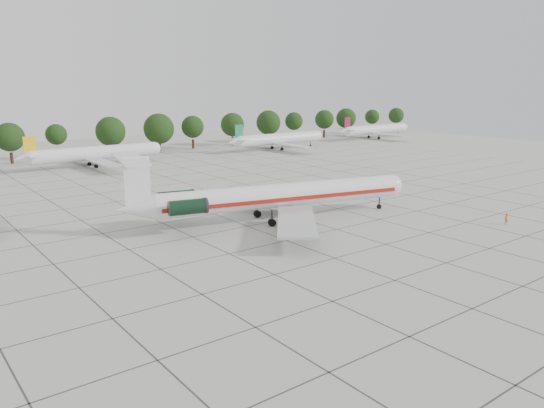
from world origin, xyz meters
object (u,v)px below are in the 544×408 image
object	(u,v)px
main_airliner	(269,196)
bg_airliner_c	(96,153)
bg_airliner_e	(376,130)
bg_airliner_d	(279,139)
ground_crew	(506,219)

from	to	relation	value
main_airliner	bg_airliner_c	world-z (taller)	main_airliner
bg_airliner_e	bg_airliner_d	bearing A→B (deg)	-174.64
bg_airliner_c	bg_airliner_e	world-z (taller)	same
ground_crew	bg_airliner_d	distance (m)	83.76
main_airliner	ground_crew	world-z (taller)	main_airliner
ground_crew	bg_airliner_e	xyz separation A→B (m)	(68.84, 83.89, 2.15)
bg_airliner_d	ground_crew	bearing A→B (deg)	-107.60
ground_crew	bg_airliner_e	distance (m)	108.54
main_airliner	bg_airliner_d	world-z (taller)	main_airliner
bg_airliner_c	bg_airliner_e	xyz separation A→B (m)	(94.09, 3.48, 0.00)
ground_crew	bg_airliner_c	size ratio (longest dim) A/B	0.05
bg_airliner_d	bg_airliner_e	size ratio (longest dim) A/B	1.00
ground_crew	bg_airliner_d	xyz separation A→B (m)	(25.31, 79.81, 2.15)
ground_crew	bg_airliner_c	distance (m)	84.31
main_airliner	bg_airliner_e	world-z (taller)	main_airliner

